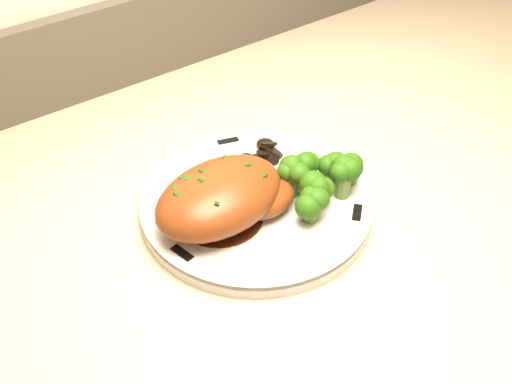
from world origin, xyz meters
TOP-DOWN VIEW (x-y plane):
  - counter at (0.10, 1.67)m, footprint 2.07×0.68m
  - plate at (-0.32, 1.67)m, footprint 0.27×0.27m
  - rim_accent_0 at (-0.29, 1.77)m, footprint 0.03×0.02m
  - rim_accent_1 at (-0.43, 1.65)m, footprint 0.01×0.03m
  - rim_accent_2 at (-0.25, 1.59)m, footprint 0.03×0.02m
  - gravy_pool at (-0.37, 1.67)m, footprint 0.09×0.09m
  - chicken_breast at (-0.36, 1.66)m, footprint 0.16×0.11m
  - mushroom_pile at (-0.29, 1.72)m, footprint 0.09×0.06m
  - broccoli_florets at (-0.26, 1.64)m, footprint 0.10×0.08m

SIDE VIEW (x-z plane):
  - counter at x=0.10m, z-range -0.06..0.96m
  - plate at x=-0.32m, z-range 0.89..0.91m
  - rim_accent_0 at x=-0.29m, z-range 0.91..0.91m
  - rim_accent_1 at x=-0.43m, z-range 0.91..0.91m
  - rim_accent_2 at x=-0.25m, z-range 0.91..0.91m
  - gravy_pool at x=-0.37m, z-range 0.91..0.91m
  - mushroom_pile at x=-0.29m, z-range 0.90..0.93m
  - broccoli_florets at x=-0.26m, z-range 0.91..0.95m
  - chicken_breast at x=-0.36m, z-range 0.91..0.97m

